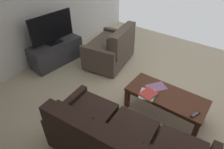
{
  "coord_description": "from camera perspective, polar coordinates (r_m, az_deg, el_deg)",
  "views": [
    {
      "loc": [
        -0.89,
        2.49,
        2.47
      ],
      "look_at": [
        0.4,
        0.76,
        0.88
      ],
      "focal_mm": 31.39,
      "sensor_mm": 36.0,
      "label": 1
    }
  ],
  "objects": [
    {
      "name": "ground_plane",
      "position": [
        3.63,
        12.48,
        -7.8
      ],
      "size": [
        5.59,
        5.49,
        0.01
      ],
      "primitive_type": "cube",
      "color": "beige"
    },
    {
      "name": "sofa_main",
      "position": [
        2.53,
        3.32,
        -20.15
      ],
      "size": [
        2.07,
        1.04,
        0.88
      ],
      "color": "black",
      "rests_on": "ground"
    },
    {
      "name": "loveseat_near",
      "position": [
        4.35,
        -0.13,
        7.51
      ],
      "size": [
        0.97,
        1.24,
        0.89
      ],
      "color": "black",
      "rests_on": "ground"
    },
    {
      "name": "coffee_table",
      "position": [
        3.23,
        15.47,
        -6.48
      ],
      "size": [
        1.24,
        0.55,
        0.41
      ],
      "color": "#4C2819",
      "rests_on": "ground"
    },
    {
      "name": "tv_stand",
      "position": [
        4.62,
        -15.88,
        6.13
      ],
      "size": [
        0.53,
        1.2,
        0.5
      ],
      "color": "#38383D",
      "rests_on": "ground"
    },
    {
      "name": "flat_tv",
      "position": [
        4.37,
        -17.14,
        12.79
      ],
      "size": [
        0.22,
        1.0,
        0.64
      ],
      "color": "black",
      "rests_on": "tv_stand"
    },
    {
      "name": "book_stack",
      "position": [
        3.08,
        10.39,
        -5.8
      ],
      "size": [
        0.29,
        0.32,
        0.05
      ],
      "color": "#337F51",
      "rests_on": "coffee_table"
    },
    {
      "name": "tv_remote",
      "position": [
        3.0,
        23.01,
        -10.68
      ],
      "size": [
        0.09,
        0.17,
        0.02
      ],
      "color": "black",
      "rests_on": "coffee_table"
    },
    {
      "name": "loose_magazine",
      "position": [
        3.28,
        12.77,
        -3.6
      ],
      "size": [
        0.35,
        0.38,
        0.01
      ],
      "primitive_type": "cube",
      "rotation": [
        0.0,
        0.0,
        5.67
      ],
      "color": "#996699",
      "rests_on": "coffee_table"
    }
  ]
}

